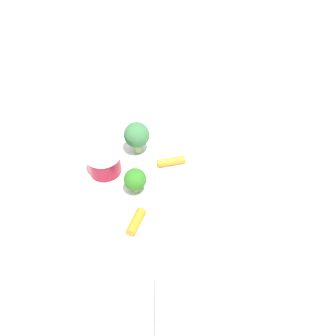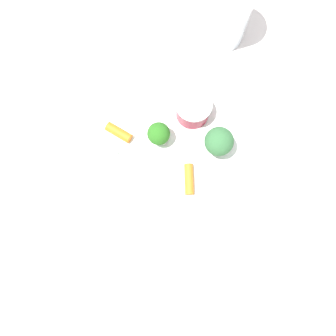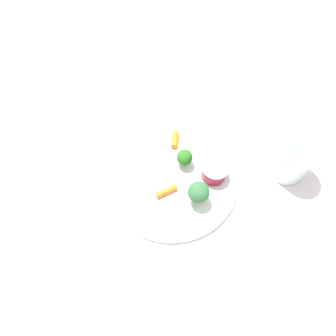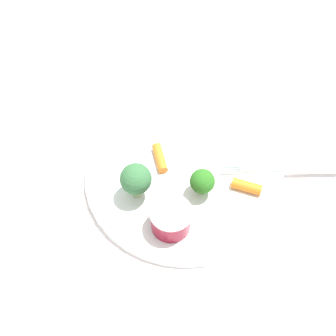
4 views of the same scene
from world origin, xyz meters
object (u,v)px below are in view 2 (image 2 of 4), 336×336
Objects in this scene: carrot_stick_0 at (189,179)px; carrot_stick_1 at (119,133)px; broccoli_floret_0 at (161,133)px; broccoli_floret_1 at (219,142)px; sauce_cup at (193,109)px; napkin at (52,335)px; drinking_glass at (226,6)px; fork at (73,145)px; plate at (169,164)px.

carrot_stick_1 reaches higher than carrot_stick_0.
broccoli_floret_1 is (-0.04, -0.07, 0.01)m from broccoli_floret_0.
carrot_stick_0 is (-0.09, 0.04, -0.01)m from sauce_cup.
broccoli_floret_0 reaches higher than sauce_cup.
carrot_stick_1 is 0.29m from napkin.
sauce_cup is 0.41× the size of drinking_glass.
fork is at bearing 83.35° from carrot_stick_1.
plate is at bearing 85.88° from broccoli_floret_1.
carrot_stick_1 is (0.07, 0.12, -0.03)m from broccoli_floret_1.
carrot_stick_0 is (-0.03, -0.02, 0.01)m from plate.
sauce_cup is at bearing -53.19° from napkin.
broccoli_floret_0 is 0.95× the size of carrot_stick_0.
napkin is at bearing 126.81° from sauce_cup.
napkin is (-0.24, 0.11, -0.01)m from fork.
sauce_cup is 0.11m from carrot_stick_1.
drinking_glass is at bearing -33.95° from carrot_stick_0.
sauce_cup is 0.36m from napkin.
broccoli_floret_0 is at bearing -118.07° from carrot_stick_1.
carrot_stick_0 is at bearing -145.96° from carrot_stick_1.
napkin is at bearing 130.87° from drinking_glass.
plate is 2.10× the size of drinking_glass.
fork is (0.01, 0.07, -0.01)m from carrot_stick_1.
sauce_cup is at bearing -95.02° from carrot_stick_1.
broccoli_floret_0 is 0.08m from broccoli_floret_1.
drinking_glass is (0.11, -0.21, 0.05)m from carrot_stick_1.
carrot_stick_1 is at bearing 59.28° from broccoli_floret_1.
plate is 4.84× the size of broccoli_floret_1.
sauce_cup is at bearing -95.64° from fork.
plate is at bearing -122.26° from fork.
carrot_stick_1 is 0.31× the size of drinking_glass.
carrot_stick_0 is 0.28m from napkin.
broccoli_floret_0 is 0.32× the size of drinking_glass.
broccoli_floret_1 is at bearing -62.94° from napkin.
drinking_glass is 0.67× the size of napkin.
broccoli_floret_0 reaches higher than napkin.
napkin is at bearing 116.83° from carrot_stick_0.
plate is 6.81× the size of carrot_stick_1.
broccoli_floret_1 reaches higher than carrot_stick_1.
broccoli_floret_0 is at bearing 131.48° from drinking_glass.
fork is at bearing 73.24° from broccoli_floret_0.
carrot_stick_1 reaches higher than plate.
napkin is (-0.22, 0.29, -0.03)m from sauce_cup.
broccoli_floret_1 is at bearing -61.94° from carrot_stick_0.
broccoli_floret_1 reaches higher than fork.
plate is 0.05m from broccoli_floret_0.
carrot_stick_1 is at bearing 117.32° from drinking_glass.
broccoli_floret_1 is 0.34m from napkin.
plate is 6.16× the size of carrot_stick_0.
drinking_glass is at bearing -41.99° from plate.
broccoli_floret_1 is 0.20m from drinking_glass.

